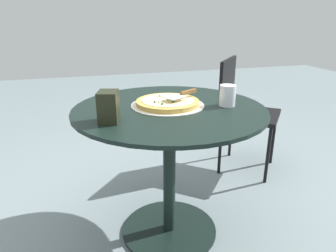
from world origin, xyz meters
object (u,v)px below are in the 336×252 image
at_px(drinking_cup, 228,96).
at_px(patio_chair_far, 241,106).
at_px(pizza_on_tray, 168,103).
at_px(patio_table, 169,145).
at_px(pizza_server, 182,94).
at_px(napkin_dispenser, 108,107).

height_order(drinking_cup, patio_chair_far, patio_chair_far).
bearing_deg(drinking_cup, pizza_on_tray, -17.12).
relative_size(drinking_cup, patio_chair_far, 0.12).
bearing_deg(pizza_on_tray, drinking_cup, 162.88).
bearing_deg(pizza_on_tray, patio_chair_far, -142.25).
xyz_separation_m(patio_table, pizza_on_tray, (-0.00, -0.03, 0.22)).
xyz_separation_m(pizza_on_tray, pizza_server, (-0.07, 0.00, 0.04)).
height_order(patio_table, napkin_dispenser, napkin_dispenser).
bearing_deg(drinking_cup, napkin_dispenser, 8.05).
bearing_deg(pizza_on_tray, pizza_server, 180.00).
distance_m(pizza_server, patio_chair_far, 0.95).
xyz_separation_m(napkin_dispenser, patio_chair_far, (-1.07, -0.76, -0.30)).
xyz_separation_m(patio_table, patio_chair_far, (-0.76, -0.62, -0.02)).
relative_size(drinking_cup, napkin_dispenser, 0.79).
height_order(drinking_cup, napkin_dispenser, napkin_dispenser).
height_order(patio_table, drinking_cup, drinking_cup).
xyz_separation_m(patio_table, napkin_dispenser, (0.31, 0.14, 0.28)).
relative_size(patio_table, drinking_cup, 9.10).
distance_m(pizza_on_tray, patio_chair_far, 0.99).
bearing_deg(patio_chair_far, napkin_dispenser, 35.34).
relative_size(pizza_on_tray, pizza_server, 1.80).
relative_size(pizza_server, patio_chair_far, 0.24).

